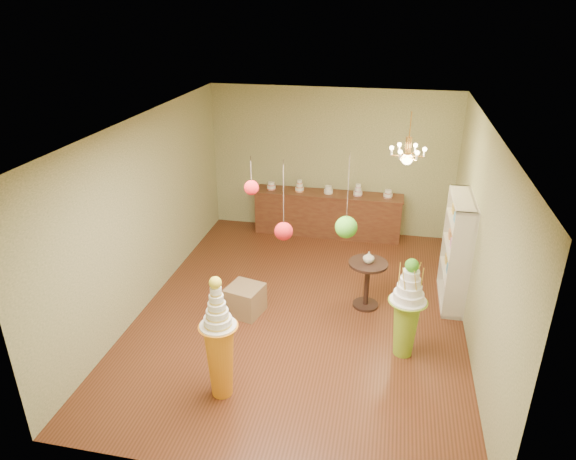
% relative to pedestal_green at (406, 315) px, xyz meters
% --- Properties ---
extents(floor, '(6.50, 6.50, 0.00)m').
position_rel_pedestal_green_xyz_m(floor, '(-1.58, 0.79, -0.64)').
color(floor, '#542916').
rests_on(floor, ground).
extents(ceiling, '(6.50, 6.50, 0.00)m').
position_rel_pedestal_green_xyz_m(ceiling, '(-1.58, 0.79, 2.36)').
color(ceiling, white).
rests_on(ceiling, ground).
extents(wall_back, '(5.00, 0.04, 3.00)m').
position_rel_pedestal_green_xyz_m(wall_back, '(-1.58, 4.04, 0.86)').
color(wall_back, '#9B9E6D').
rests_on(wall_back, ground).
extents(wall_front, '(5.00, 0.04, 3.00)m').
position_rel_pedestal_green_xyz_m(wall_front, '(-1.58, -2.46, 0.86)').
color(wall_front, '#9B9E6D').
rests_on(wall_front, ground).
extents(wall_left, '(0.04, 6.50, 3.00)m').
position_rel_pedestal_green_xyz_m(wall_left, '(-4.08, 0.79, 0.86)').
color(wall_left, '#9B9E6D').
rests_on(wall_left, ground).
extents(wall_right, '(0.04, 6.50, 3.00)m').
position_rel_pedestal_green_xyz_m(wall_right, '(0.92, 0.79, 0.86)').
color(wall_right, '#9B9E6D').
rests_on(wall_right, ground).
extents(pedestal_green, '(0.53, 0.53, 1.49)m').
position_rel_pedestal_green_xyz_m(pedestal_green, '(0.00, 0.00, 0.00)').
color(pedestal_green, '#85AE26').
rests_on(pedestal_green, floor).
extents(pedestal_orange, '(0.57, 0.57, 1.68)m').
position_rel_pedestal_green_xyz_m(pedestal_orange, '(-2.23, -1.27, 0.01)').
color(pedestal_orange, orange).
rests_on(pedestal_orange, floor).
extents(burlap_riser, '(0.62, 0.62, 0.47)m').
position_rel_pedestal_green_xyz_m(burlap_riser, '(-2.45, 0.54, -0.40)').
color(burlap_riser, olive).
rests_on(burlap_riser, floor).
extents(sideboard, '(3.04, 0.54, 1.16)m').
position_rel_pedestal_green_xyz_m(sideboard, '(-1.58, 3.76, -0.16)').
color(sideboard, '#582E1B').
rests_on(sideboard, floor).
extents(shelving_unit, '(0.33, 1.20, 1.80)m').
position_rel_pedestal_green_xyz_m(shelving_unit, '(0.76, 1.59, 0.26)').
color(shelving_unit, beige).
rests_on(shelving_unit, floor).
extents(round_table, '(0.73, 0.73, 0.79)m').
position_rel_pedestal_green_xyz_m(round_table, '(-0.59, 1.12, -0.13)').
color(round_table, black).
rests_on(round_table, floor).
extents(vase, '(0.22, 0.22, 0.18)m').
position_rel_pedestal_green_xyz_m(vase, '(-0.59, 1.12, 0.25)').
color(vase, beige).
rests_on(vase, round_table).
extents(pom_red_left, '(0.21, 0.21, 0.95)m').
position_rel_pedestal_green_xyz_m(pom_red_left, '(-1.50, -0.93, 1.52)').
color(pom_red_left, '#433830').
rests_on(pom_red_left, ceiling).
extents(pom_green_mid, '(0.27, 0.27, 1.08)m').
position_rel_pedestal_green_xyz_m(pom_green_mid, '(-0.84, -0.44, 1.42)').
color(pom_green_mid, '#433830').
rests_on(pom_green_mid, ceiling).
extents(pom_red_right, '(0.17, 0.17, 0.44)m').
position_rel_pedestal_green_xyz_m(pom_red_right, '(-1.88, -0.88, 2.00)').
color(pom_red_right, '#433830').
rests_on(pom_red_right, ceiling).
extents(chandelier, '(0.61, 0.61, 0.85)m').
position_rel_pedestal_green_xyz_m(chandelier, '(-0.13, 1.96, 1.66)').
color(chandelier, '#DC9D4D').
rests_on(chandelier, ceiling).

